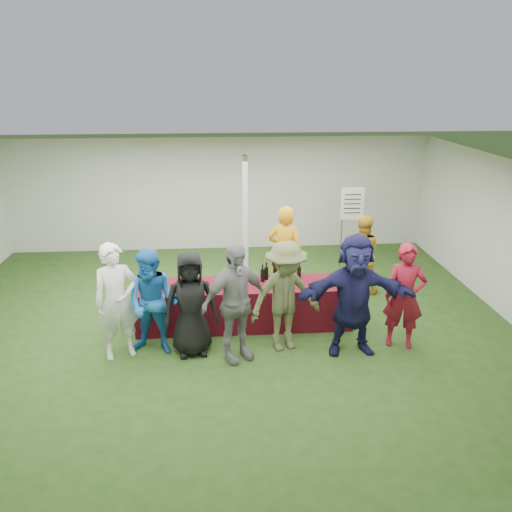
{
  "coord_description": "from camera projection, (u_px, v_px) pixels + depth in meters",
  "views": [
    {
      "loc": [
        0.03,
        -7.77,
        4.06
      ],
      "look_at": [
        0.6,
        -0.1,
        1.25
      ],
      "focal_mm": 35.0,
      "sensor_mm": 36.0,
      "label": 1
    }
  ],
  "objects": [
    {
      "name": "ground",
      "position": [
        221.0,
        322.0,
        8.67
      ],
      "size": [
        60.0,
        60.0,
        0.0
      ],
      "primitive_type": "plane",
      "color": "#284719",
      "rests_on": "ground"
    },
    {
      "name": "tent",
      "position": [
        246.0,
        228.0,
        9.37
      ],
      "size": [
        10.0,
        10.0,
        10.0
      ],
      "color": "white",
      "rests_on": "ground"
    },
    {
      "name": "serving_table",
      "position": [
        244.0,
        305.0,
        8.48
      ],
      "size": [
        3.6,
        0.8,
        0.75
      ],
      "primitive_type": "cube",
      "color": "#5E0B16",
      "rests_on": "ground"
    },
    {
      "name": "wine_bottles",
      "position": [
        280.0,
        273.0,
        8.49
      ],
      "size": [
        0.7,
        0.16,
        0.32
      ],
      "color": "black",
      "rests_on": "serving_table"
    },
    {
      "name": "wine_glasses",
      "position": [
        215.0,
        285.0,
        8.05
      ],
      "size": [
        2.79,
        0.09,
        0.16
      ],
      "color": "silver",
      "rests_on": "serving_table"
    },
    {
      "name": "water_bottle",
      "position": [
        245.0,
        277.0,
        8.39
      ],
      "size": [
        0.07,
        0.07,
        0.23
      ],
      "color": "silver",
      "rests_on": "serving_table"
    },
    {
      "name": "bar_towel",
      "position": [
        334.0,
        280.0,
        8.5
      ],
      "size": [
        0.25,
        0.18,
        0.03
      ],
      "primitive_type": "cube",
      "color": "white",
      "rests_on": "serving_table"
    },
    {
      "name": "dump_bucket",
      "position": [
        344.0,
        282.0,
        8.23
      ],
      "size": [
        0.23,
        0.23,
        0.18
      ],
      "primitive_type": "cylinder",
      "color": "slate",
      "rests_on": "serving_table"
    },
    {
      "name": "wine_list_sign",
      "position": [
        352.0,
        210.0,
        10.75
      ],
      "size": [
        0.5,
        0.03,
        1.8
      ],
      "color": "slate",
      "rests_on": "ground"
    },
    {
      "name": "staff_pourer",
      "position": [
        285.0,
        254.0,
        9.3
      ],
      "size": [
        0.79,
        0.67,
        1.83
      ],
      "primitive_type": "imported",
      "rotation": [
        0.0,
        0.0,
        2.72
      ],
      "color": "gold",
      "rests_on": "ground"
    },
    {
      "name": "staff_back",
      "position": [
        361.0,
        254.0,
        9.64
      ],
      "size": [
        0.81,
        0.65,
        1.57
      ],
      "primitive_type": "imported",
      "rotation": [
        0.0,
        0.0,
        3.06
      ],
      "color": "gold",
      "rests_on": "ground"
    },
    {
      "name": "customer_0",
      "position": [
        117.0,
        302.0,
        7.37
      ],
      "size": [
        0.77,
        0.65,
        1.8
      ],
      "primitive_type": "imported",
      "rotation": [
        0.0,
        0.0,
        0.39
      ],
      "color": "white",
      "rests_on": "ground"
    },
    {
      "name": "customer_1",
      "position": [
        153.0,
        303.0,
        7.48
      ],
      "size": [
        0.94,
        0.8,
        1.67
      ],
      "primitive_type": "imported",
      "rotation": [
        0.0,
        0.0,
        -0.24
      ],
      "color": "#1C66B5",
      "rests_on": "ground"
    },
    {
      "name": "customer_2",
      "position": [
        191.0,
        304.0,
        7.47
      ],
      "size": [
        0.86,
        0.62,
        1.64
      ],
      "primitive_type": "imported",
      "rotation": [
        0.0,
        0.0,
        0.12
      ],
      "color": "black",
      "rests_on": "ground"
    },
    {
      "name": "customer_3",
      "position": [
        235.0,
        303.0,
        7.28
      ],
      "size": [
        1.16,
        0.9,
        1.83
      ],
      "primitive_type": "imported",
      "rotation": [
        0.0,
        0.0,
        0.49
      ],
      "color": "slate",
      "rests_on": "ground"
    },
    {
      "name": "customer_4",
      "position": [
        285.0,
        297.0,
        7.58
      ],
      "size": [
        1.28,
        0.95,
        1.76
      ],
      "primitive_type": "imported",
      "rotation": [
        0.0,
        0.0,
        0.29
      ],
      "color": "#535833",
      "rests_on": "ground"
    },
    {
      "name": "customer_5",
      "position": [
        354.0,
        295.0,
        7.46
      ],
      "size": [
        1.76,
        0.57,
        1.9
      ],
      "primitive_type": "imported",
      "rotation": [
        0.0,
        0.0,
        -0.0
      ],
      "color": "#181841",
      "rests_on": "ground"
    },
    {
      "name": "customer_6",
      "position": [
        405.0,
        296.0,
        7.67
      ],
      "size": [
        0.7,
        0.56,
        1.68
      ],
      "primitive_type": "imported",
      "rotation": [
        0.0,
        0.0,
        -0.29
      ],
      "color": "maroon",
      "rests_on": "ground"
    }
  ]
}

